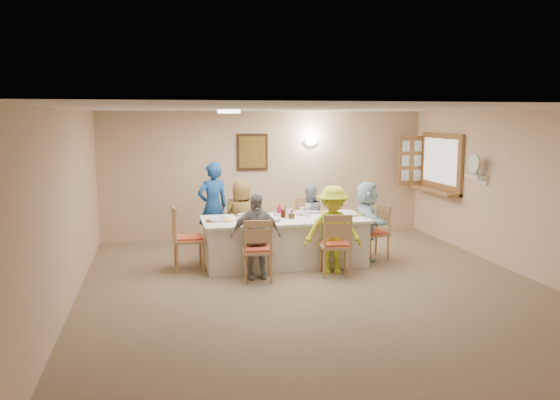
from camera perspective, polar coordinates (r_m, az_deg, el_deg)
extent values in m
plane|color=#7F6C52|center=(7.83, 3.71, -9.09)|extent=(7.00, 7.00, 0.00)
plane|color=#CFAF92|center=(10.92, -1.38, 2.70)|extent=(6.50, 0.00, 6.50)
plane|color=#CFAF92|center=(4.37, 16.92, -6.83)|extent=(6.50, 0.00, 6.50)
plane|color=#CFAF92|center=(7.33, -21.36, -0.86)|extent=(0.00, 7.00, 7.00)
plane|color=#CFAF92|center=(9.01, 24.05, 0.67)|extent=(0.00, 7.00, 7.00)
plane|color=white|center=(7.46, 3.90, 9.51)|extent=(7.00, 7.00, 0.00)
cube|color=black|center=(10.80, -2.93, 5.02)|extent=(0.62, 0.04, 0.72)
cube|color=black|center=(10.78, -2.90, 5.01)|extent=(0.52, 0.02, 0.62)
ellipsoid|color=white|center=(11.02, 3.29, 6.13)|extent=(0.26, 0.09, 0.18)
cylinder|color=white|center=(8.73, -5.35, 9.18)|extent=(0.36, 0.36, 0.05)
cube|color=brown|center=(10.97, 16.50, 3.69)|extent=(0.06, 1.50, 1.15)
cube|color=brown|center=(10.97, 15.83, 0.95)|extent=(0.30, 1.50, 0.05)
cube|color=brown|center=(11.52, 13.53, 4.03)|extent=(0.55, 0.04, 1.00)
cube|color=white|center=(9.79, 19.89, 2.37)|extent=(0.22, 0.36, 0.03)
cube|color=silver|center=(8.95, 0.49, -4.29)|extent=(2.66, 1.13, 0.76)
imported|color=brown|center=(9.43, -4.00, -1.91)|extent=(0.72, 0.53, 1.32)
imported|color=#97A2BE|center=(9.69, 3.04, -1.88)|extent=(0.68, 0.57, 1.23)
imported|color=#969696|center=(8.12, -2.56, -3.72)|extent=(0.77, 0.34, 1.29)
imported|color=#D2E62B|center=(8.40, 5.54, -3.12)|extent=(1.02, 0.76, 1.35)
imported|color=#B1DCEA|center=(9.31, 9.04, -2.11)|extent=(1.36, 0.80, 1.33)
imported|color=#18488E|center=(9.81, -7.02, -0.70)|extent=(0.83, 0.75, 1.60)
cube|color=#472B19|center=(8.35, -2.87, -2.56)|extent=(0.34, 0.25, 0.01)
cylinder|color=white|center=(8.34, -2.87, -2.49)|extent=(0.24, 0.24, 0.02)
cube|color=yellow|center=(8.33, -1.59, -2.53)|extent=(0.14, 0.14, 0.01)
cube|color=#472B19|center=(8.63, 5.01, -2.22)|extent=(0.37, 0.27, 0.01)
cylinder|color=white|center=(8.62, 5.01, -2.15)|extent=(0.23, 0.23, 0.01)
cube|color=yellow|center=(8.63, 6.25, -2.18)|extent=(0.14, 0.14, 0.01)
cube|color=#472B19|center=(9.16, -3.76, -1.56)|extent=(0.33, 0.25, 0.01)
cylinder|color=white|center=(9.16, -3.76, -1.50)|extent=(0.22, 0.22, 0.01)
cube|color=yellow|center=(9.14, -2.60, -1.53)|extent=(0.14, 0.14, 0.01)
cube|color=#472B19|center=(9.42, 3.47, -1.27)|extent=(0.36, 0.27, 0.01)
cylinder|color=white|center=(9.41, 3.47, -1.21)|extent=(0.23, 0.23, 0.01)
cube|color=yellow|center=(9.42, 4.61, -1.24)|extent=(0.13, 0.13, 0.01)
cube|color=#472B19|center=(8.69, -6.60, -2.16)|extent=(0.35, 0.26, 0.01)
cylinder|color=white|center=(8.69, -6.60, -2.10)|extent=(0.25, 0.25, 0.02)
cube|color=yellow|center=(8.66, -5.38, -2.13)|extent=(0.13, 0.13, 0.01)
cube|color=#472B19|center=(9.18, 7.32, -1.59)|extent=(0.37, 0.27, 0.01)
cylinder|color=white|center=(9.18, 7.32, -1.52)|extent=(0.24, 0.24, 0.02)
cube|color=yellow|center=(9.20, 8.48, -1.55)|extent=(0.14, 0.14, 0.01)
imported|color=white|center=(8.37, -4.27, -2.28)|extent=(0.12, 0.12, 0.08)
imported|color=white|center=(9.45, 2.33, -0.99)|extent=(0.14, 0.14, 0.08)
imported|color=white|center=(8.60, -0.61, -2.05)|extent=(0.28, 0.28, 0.06)
imported|color=white|center=(9.15, 2.17, -1.37)|extent=(0.23, 0.23, 0.06)
imported|color=red|center=(8.87, -0.05, -1.11)|extent=(0.15, 0.15, 0.24)
imported|color=#473013|center=(8.89, 0.55, -1.28)|extent=(0.14, 0.14, 0.18)
imported|color=#473013|center=(8.83, 1.22, -1.49)|extent=(0.14, 0.14, 0.14)
cylinder|color=silver|center=(8.87, -0.53, -1.53)|extent=(0.07, 0.07, 0.10)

